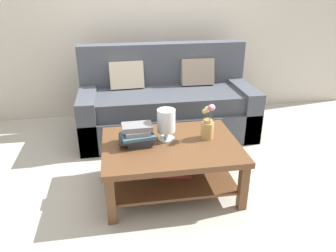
{
  "coord_description": "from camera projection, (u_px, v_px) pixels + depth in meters",
  "views": [
    {
      "loc": [
        -0.45,
        -2.77,
        1.73
      ],
      "look_at": [
        -0.02,
        -0.2,
        0.56
      ],
      "focal_mm": 34.29,
      "sensor_mm": 36.0,
      "label": 1
    }
  ],
  "objects": [
    {
      "name": "flower_pitcher",
      "position": [
        208.0,
        125.0,
        2.82
      ],
      "size": [
        0.12,
        0.11,
        0.32
      ],
      "color": "tan",
      "rests_on": "coffee_table"
    },
    {
      "name": "back_wall",
      "position": [
        146.0,
        14.0,
        4.2
      ],
      "size": [
        6.4,
        0.12,
        2.7
      ],
      "primitive_type": "cube",
      "color": "beige",
      "rests_on": "ground"
    },
    {
      "name": "ground_plane",
      "position": [
        167.0,
        168.0,
        3.27
      ],
      "size": [
        10.0,
        10.0,
        0.0
      ],
      "primitive_type": "plane",
      "color": "#B7B2A8"
    },
    {
      "name": "book_stack_main",
      "position": [
        137.0,
        135.0,
        2.73
      ],
      "size": [
        0.31,
        0.24,
        0.18
      ],
      "color": "#2D333D",
      "rests_on": "coffee_table"
    },
    {
      "name": "couch",
      "position": [
        167.0,
        105.0,
        3.91
      ],
      "size": [
        2.05,
        0.9,
        1.06
      ],
      "color": "#474C56",
      "rests_on": "ground"
    },
    {
      "name": "coffee_table",
      "position": [
        171.0,
        156.0,
        2.82
      ],
      "size": [
        1.18,
        0.87,
        0.46
      ],
      "color": "brown",
      "rests_on": "ground"
    },
    {
      "name": "glass_hurricane_vase",
      "position": [
        166.0,
        122.0,
        2.77
      ],
      "size": [
        0.16,
        0.16,
        0.28
      ],
      "color": "silver",
      "rests_on": "coffee_table"
    }
  ]
}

